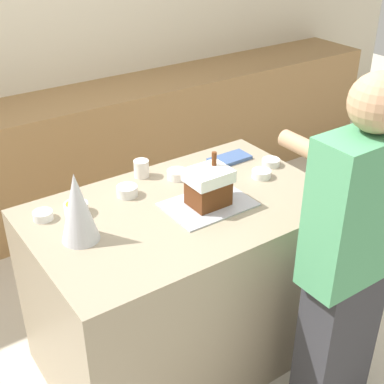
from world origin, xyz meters
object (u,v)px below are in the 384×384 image
(baking_tray, at_px, (208,204))
(cookbook, at_px, (230,159))
(candy_bowl_far_right, at_px, (177,174))
(mug, at_px, (141,169))
(decorative_tree, at_px, (77,207))
(candy_bowl_beside_tree, at_px, (213,173))
(person, at_px, (349,264))
(candy_bowl_near_tray_left, at_px, (261,173))
(candy_bowl_center_rear, at_px, (76,208))
(candy_bowl_behind_tray, at_px, (127,190))
(candy_bowl_far_left, at_px, (43,215))
(gingerbread_house, at_px, (208,186))
(candy_bowl_near_tray_right, at_px, (271,162))

(baking_tray, xyz_separation_m, cookbook, (0.39, 0.33, 0.01))
(candy_bowl_far_right, bearing_deg, mug, 139.03)
(decorative_tree, relative_size, candy_bowl_beside_tree, 2.70)
(person, bearing_deg, candy_bowl_beside_tree, 94.54)
(candy_bowl_near_tray_left, distance_m, candy_bowl_center_rear, 0.98)
(candy_bowl_beside_tree, relative_size, candy_bowl_far_right, 1.13)
(candy_bowl_behind_tray, distance_m, mug, 0.21)
(candy_bowl_behind_tray, height_order, mug, mug)
(candy_bowl_far_left, bearing_deg, gingerbread_house, -25.39)
(gingerbread_house, distance_m, candy_bowl_near_tray_right, 0.56)
(candy_bowl_far_right, distance_m, mug, 0.19)
(gingerbread_house, xyz_separation_m, mug, (-0.11, 0.44, -0.06))
(candy_bowl_beside_tree, relative_size, candy_bowl_near_tray_right, 1.21)
(decorative_tree, bearing_deg, candy_bowl_near_tray_left, -0.53)
(candy_bowl_beside_tree, distance_m, mug, 0.38)
(candy_bowl_beside_tree, xyz_separation_m, cookbook, (0.20, 0.11, -0.02))
(mug, relative_size, person, 0.05)
(candy_bowl_beside_tree, height_order, candy_bowl_center_rear, candy_bowl_center_rear)
(decorative_tree, bearing_deg, mug, 35.07)
(person, bearing_deg, decorative_tree, 140.14)
(candy_bowl_far_left, relative_size, candy_bowl_far_right, 0.88)
(candy_bowl_far_left, relative_size, candy_bowl_center_rear, 0.81)
(cookbook, bearing_deg, mug, 167.19)
(mug, bearing_deg, cookbook, -12.81)
(decorative_tree, height_order, candy_bowl_center_rear, decorative_tree)
(gingerbread_house, relative_size, candy_bowl_far_left, 2.70)
(decorative_tree, bearing_deg, candy_bowl_beside_tree, 9.24)
(candy_bowl_near_tray_right, height_order, candy_bowl_far_left, candy_bowl_far_left)
(candy_bowl_beside_tree, xyz_separation_m, candy_bowl_center_rear, (-0.74, 0.07, 0.00))
(candy_bowl_behind_tray, distance_m, person, 1.10)
(candy_bowl_near_tray_left, relative_size, candy_bowl_behind_tray, 0.97)
(candy_bowl_near_tray_left, height_order, candy_bowl_behind_tray, candy_bowl_behind_tray)
(gingerbread_house, bearing_deg, candy_bowl_far_right, 84.90)
(cookbook, xyz_separation_m, person, (-0.13, -0.98, -0.07))
(candy_bowl_center_rear, distance_m, candy_bowl_behind_tray, 0.28)
(decorative_tree, relative_size, candy_bowl_near_tray_right, 3.27)
(cookbook, bearing_deg, gingerbread_house, -139.85)
(candy_bowl_beside_tree, relative_size, cookbook, 0.50)
(candy_bowl_far_right, xyz_separation_m, cookbook, (0.36, 0.01, -0.02))
(candy_bowl_beside_tree, bearing_deg, mug, 143.59)
(decorative_tree, bearing_deg, gingerbread_house, -7.57)
(candy_bowl_far_left, relative_size, person, 0.05)
(baking_tray, distance_m, decorative_tree, 0.65)
(decorative_tree, xyz_separation_m, candy_bowl_near_tray_right, (1.16, 0.07, -0.14))
(baking_tray, distance_m, cookbook, 0.51)
(candy_bowl_beside_tree, bearing_deg, candy_bowl_near_tray_right, -10.90)
(person, bearing_deg, mug, 108.87)
(candy_bowl_beside_tree, distance_m, person, 0.88)
(baking_tray, distance_m, candy_bowl_near_tray_left, 0.41)
(candy_bowl_beside_tree, xyz_separation_m, candy_bowl_near_tray_right, (0.34, -0.07, -0.00))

